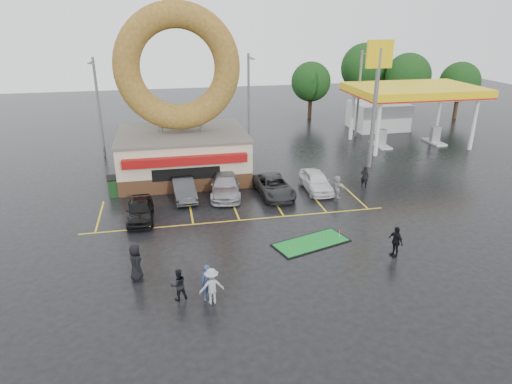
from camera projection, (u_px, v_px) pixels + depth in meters
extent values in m
plane|color=black|center=(249.00, 245.00, 26.59)|extent=(120.00, 120.00, 0.00)
cube|color=#472B19|center=(184.00, 168.00, 37.64)|extent=(10.00, 8.00, 1.20)
cube|color=beige|center=(183.00, 148.00, 37.00)|extent=(10.00, 8.00, 2.30)
cube|color=#59544C|center=(182.00, 133.00, 36.54)|extent=(10.20, 8.20, 0.20)
cube|color=maroon|center=(186.00, 161.00, 32.99)|extent=(9.00, 0.60, 0.60)
cylinder|color=slate|center=(161.00, 125.00, 35.98)|extent=(0.30, 0.30, 1.20)
cylinder|color=slate|center=(201.00, 123.00, 36.58)|extent=(0.30, 0.30, 1.20)
torus|color=brown|center=(178.00, 67.00, 34.66)|extent=(9.60, 2.00, 9.60)
cylinder|color=silver|center=(378.00, 130.00, 42.15)|extent=(0.40, 0.40, 5.00)
cylinder|color=silver|center=(474.00, 125.00, 44.03)|extent=(0.40, 0.40, 5.00)
cylinder|color=silver|center=(352.00, 116.00, 47.61)|extent=(0.40, 0.40, 5.00)
cylinder|color=silver|center=(438.00, 112.00, 49.49)|extent=(0.40, 0.40, 5.00)
cube|color=silver|center=(414.00, 93.00, 44.81)|extent=(12.00, 8.00, 0.50)
cube|color=yellow|center=(414.00, 89.00, 44.70)|extent=(12.30, 8.30, 0.70)
cube|color=#99999E|center=(381.00, 137.00, 45.85)|extent=(0.90, 0.60, 1.60)
cube|color=#99999E|center=(435.00, 134.00, 46.98)|extent=(0.90, 0.60, 1.60)
cube|color=silver|center=(378.00, 116.00, 52.56)|extent=(6.00, 5.00, 3.00)
cylinder|color=slate|center=(374.00, 110.00, 38.12)|extent=(0.36, 0.36, 10.00)
cube|color=yellow|center=(380.00, 54.00, 36.46)|extent=(2.20, 0.30, 2.20)
cylinder|color=slate|center=(99.00, 108.00, 41.26)|extent=(0.24, 0.24, 9.00)
cylinder|color=slate|center=(91.00, 62.00, 38.80)|extent=(0.12, 2.00, 0.12)
cube|color=slate|center=(90.00, 63.00, 37.91)|extent=(0.40, 0.18, 0.12)
cylinder|color=slate|center=(249.00, 101.00, 44.81)|extent=(0.24, 0.24, 9.00)
cylinder|color=slate|center=(250.00, 57.00, 42.35)|extent=(0.12, 2.00, 0.12)
cube|color=slate|center=(253.00, 59.00, 41.46)|extent=(0.40, 0.18, 0.12)
cylinder|color=slate|center=(359.00, 95.00, 47.97)|extent=(0.24, 0.24, 9.00)
cylinder|color=slate|center=(366.00, 54.00, 45.52)|extent=(0.12, 2.00, 0.12)
cube|color=slate|center=(371.00, 56.00, 44.63)|extent=(0.40, 0.18, 0.12)
cylinder|color=#332114|center=(404.00, 106.00, 58.27)|extent=(0.50, 0.50, 2.88)
sphere|color=black|center=(408.00, 76.00, 56.88)|extent=(5.60, 5.60, 5.60)
cylinder|color=#332114|center=(456.00, 108.00, 57.64)|extent=(0.50, 0.50, 2.52)
sphere|color=black|center=(460.00, 82.00, 56.43)|extent=(4.90, 4.90, 4.90)
cylinder|color=#332114|center=(362.00, 100.00, 61.09)|extent=(0.50, 0.50, 3.24)
sphere|color=black|center=(365.00, 68.00, 59.53)|extent=(6.30, 6.30, 6.30)
cylinder|color=#332114|center=(310.00, 108.00, 57.90)|extent=(0.50, 0.50, 2.52)
sphere|color=black|center=(311.00, 82.00, 56.68)|extent=(4.90, 4.90, 4.90)
imported|color=black|center=(140.00, 210.00, 29.50)|extent=(1.70, 4.18, 1.42)
imported|color=#2D2E30|center=(184.00, 189.00, 32.99)|extent=(1.81, 4.44, 1.43)
imported|color=#959499|center=(225.00, 185.00, 33.54)|extent=(2.80, 5.49, 1.52)
imported|color=#28282A|center=(274.00, 186.00, 33.52)|extent=(2.57, 5.09, 1.38)
imported|color=silver|center=(316.00, 181.00, 34.37)|extent=(1.84, 4.43, 1.50)
imported|color=navy|center=(208.00, 283.00, 21.22)|extent=(0.70, 0.49, 1.80)
imported|color=black|center=(178.00, 285.00, 21.28)|extent=(0.90, 0.78, 1.58)
imported|color=#959598|center=(212.00, 286.00, 20.97)|extent=(1.23, 0.80, 1.79)
imported|color=black|center=(136.00, 263.00, 22.78)|extent=(0.83, 1.07, 1.95)
imported|color=black|center=(396.00, 241.00, 25.08)|extent=(0.67, 1.11, 1.77)
imported|color=#9C9D9F|center=(337.00, 187.00, 33.08)|extent=(1.04, 1.61, 1.66)
imported|color=black|center=(365.00, 177.00, 34.97)|extent=(0.75, 0.75, 1.75)
cube|color=#173C1A|center=(121.00, 186.00, 33.75)|extent=(1.96, 1.45, 1.30)
cube|color=black|center=(311.00, 243.00, 26.74)|extent=(4.88, 3.22, 0.05)
cube|color=#158029|center=(311.00, 242.00, 26.72)|extent=(4.62, 2.96, 0.03)
cylinder|color=silver|center=(340.00, 234.00, 27.22)|extent=(0.02, 0.02, 0.51)
cube|color=red|center=(341.00, 230.00, 27.16)|extent=(0.14, 0.01, 0.10)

